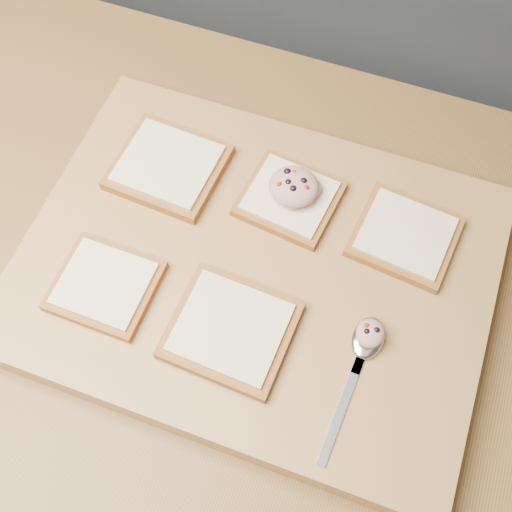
{
  "coord_description": "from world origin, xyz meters",
  "views": [
    {
      "loc": [
        0.21,
        -0.27,
        1.61
      ],
      "look_at": [
        0.09,
        0.03,
        0.96
      ],
      "focal_mm": 45.0,
      "sensor_mm": 36.0,
      "label": 1
    }
  ],
  "objects": [
    {
      "name": "ground",
      "position": [
        0.0,
        0.0,
        0.0
      ],
      "size": [
        4.0,
        4.0,
        0.0
      ],
      "primitive_type": "plane",
      "color": "#515459",
      "rests_on": "ground"
    },
    {
      "name": "island_counter",
      "position": [
        0.0,
        0.0,
        0.45
      ],
      "size": [
        2.0,
        0.8,
        0.9
      ],
      "color": "slate",
      "rests_on": "ground"
    },
    {
      "name": "cutting_board",
      "position": [
        0.09,
        0.03,
        0.92
      ],
      "size": [
        0.54,
        0.41,
        0.04
      ],
      "primitive_type": "cube",
      "color": "#A88148",
      "rests_on": "island_counter"
    },
    {
      "name": "bread_far_left",
      "position": [
        -0.05,
        0.12,
        0.95
      ],
      "size": [
        0.14,
        0.13,
        0.02
      ],
      "color": "#9C5628",
      "rests_on": "cutting_board"
    },
    {
      "name": "bread_far_center",
      "position": [
        0.1,
        0.13,
        0.95
      ],
      "size": [
        0.12,
        0.11,
        0.02
      ],
      "color": "#9C5628",
      "rests_on": "cutting_board"
    },
    {
      "name": "bread_far_right",
      "position": [
        0.25,
        0.12,
        0.95
      ],
      "size": [
        0.12,
        0.12,
        0.02
      ],
      "color": "#9C5628",
      "rests_on": "cutting_board"
    },
    {
      "name": "bread_near_left",
      "position": [
        -0.06,
        -0.05,
        0.95
      ],
      "size": [
        0.11,
        0.1,
        0.02
      ],
      "color": "#9C5628",
      "rests_on": "cutting_board"
    },
    {
      "name": "bread_near_center",
      "position": [
        0.1,
        -0.05,
        0.95
      ],
      "size": [
        0.13,
        0.12,
        0.02
      ],
      "color": "#9C5628",
      "rests_on": "cutting_board"
    },
    {
      "name": "tuna_salad_dollop",
      "position": [
        0.11,
        0.13,
        0.97
      ],
      "size": [
        0.06,
        0.06,
        0.03
      ],
      "color": "tan",
      "rests_on": "bread_far_center"
    },
    {
      "name": "spoon",
      "position": [
        0.24,
        -0.02,
        0.95
      ],
      "size": [
        0.04,
        0.17,
        0.01
      ],
      "color": "silver",
      "rests_on": "cutting_board"
    },
    {
      "name": "spoon_salad",
      "position": [
        0.24,
        -0.01,
        0.96
      ],
      "size": [
        0.03,
        0.03,
        0.02
      ],
      "color": "tan",
      "rests_on": "spoon"
    }
  ]
}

